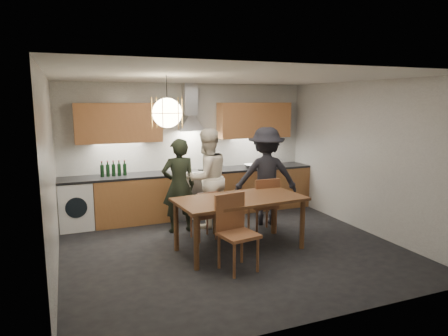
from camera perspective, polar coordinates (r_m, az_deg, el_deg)
name	(u,v)px	position (r m, az deg, el deg)	size (l,w,h in m)	color
ground	(232,248)	(6.32, 1.14, -11.38)	(5.00, 5.00, 0.00)	black
room_shell	(232,139)	(5.93, 1.19, 4.21)	(5.02, 4.52, 2.61)	silver
counter_run	(195,193)	(7.95, -4.18, -3.59)	(5.00, 0.62, 0.90)	#B97C47
range_stove	(194,194)	(7.94, -4.33, -3.67)	(0.90, 0.60, 0.92)	silver
wall_fixtures	(191,121)	(7.85, -4.73, 6.73)	(4.30, 0.54, 1.10)	tan
pendant_lamp	(167,113)	(5.49, -8.12, 7.80)	(0.43, 0.43, 0.70)	black
dining_table	(240,204)	(6.06, 2.27, -5.14)	(2.01, 1.13, 0.82)	brown
chair_back_left	(205,212)	(6.54, -2.68, -6.33)	(0.42, 0.42, 0.82)	brown
chair_back_mid	(227,210)	(6.69, 0.46, -6.07)	(0.39, 0.39, 0.80)	brown
chair_back_right	(265,202)	(6.88, 5.81, -4.82)	(0.45, 0.45, 0.97)	brown
chair_front	(234,226)	(5.44, 1.49, -8.35)	(0.54, 0.54, 1.02)	brown
person_left	(179,186)	(6.91, -6.46, -2.53)	(0.60, 0.39, 1.63)	black
person_mid	(207,178)	(7.16, -2.46, -1.47)	(0.86, 0.67, 1.78)	silver
person_right	(266,176)	(7.35, 6.02, -1.16)	(1.16, 0.67, 1.79)	black
mixing_bowl	(251,166)	(8.19, 3.94, 0.29)	(0.31, 0.31, 0.08)	#AAAAAD
stock_pot	(268,162)	(8.53, 6.31, 0.88)	(0.22, 0.22, 0.15)	#B0B0B4
wine_bottles	(113,168)	(7.55, -15.51, -0.06)	(0.47, 0.07, 0.28)	black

